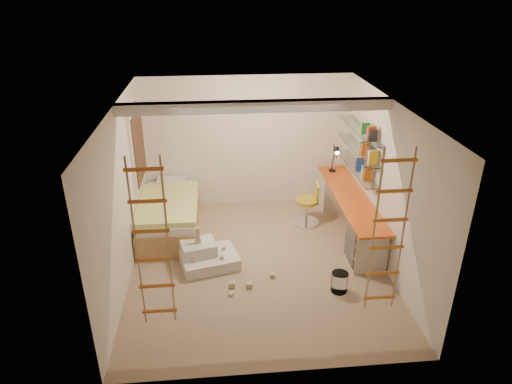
{
  "coord_description": "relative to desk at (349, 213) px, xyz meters",
  "views": [
    {
      "loc": [
        -0.61,
        -6.16,
        4.21
      ],
      "look_at": [
        0.0,
        0.3,
        1.15
      ],
      "focal_mm": 32.0,
      "sensor_mm": 36.0,
      "label": 1
    }
  ],
  "objects": [
    {
      "name": "desk",
      "position": [
        0.0,
        0.0,
        0.0
      ],
      "size": [
        0.56,
        2.8,
        0.75
      ],
      "color": "#E35A1A",
      "rests_on": "floor"
    },
    {
      "name": "shelves",
      "position": [
        0.15,
        0.27,
        1.1
      ],
      "size": [
        0.25,
        1.8,
        0.71
      ],
      "color": "white",
      "rests_on": "wall_right"
    },
    {
      "name": "rope_ladder_right",
      "position": [
        -0.37,
        -2.61,
        1.11
      ],
      "size": [
        0.41,
        0.04,
        2.13
      ],
      "primitive_type": null,
      "color": "orange",
      "rests_on": "ceiling"
    },
    {
      "name": "window_blind",
      "position": [
        -3.65,
        0.64,
        1.15
      ],
      "size": [
        0.02,
        1.0,
        1.2
      ],
      "primitive_type": "cube",
      "color": "#4C2D1E",
      "rests_on": "window_frame"
    },
    {
      "name": "rope_ladder_left",
      "position": [
        -3.07,
        -2.61,
        1.11
      ],
      "size": [
        0.41,
        0.04,
        2.13
      ],
      "primitive_type": null,
      "color": "#C36121",
      "rests_on": "ceiling"
    },
    {
      "name": "bed",
      "position": [
        -3.2,
        0.36,
        -0.07
      ],
      "size": [
        1.02,
        2.0,
        0.69
      ],
      "color": "#AD7F51",
      "rests_on": "floor"
    },
    {
      "name": "ceiling_beam",
      "position": [
        -1.72,
        -0.56,
        2.12
      ],
      "size": [
        4.0,
        0.18,
        0.16
      ],
      "primitive_type": "cube",
      "color": "white",
      "rests_on": "ceiling"
    },
    {
      "name": "toy_blocks",
      "position": [
        -2.32,
        -1.06,
        -0.15
      ],
      "size": [
        1.28,
        1.02,
        0.66
      ],
      "color": "#CCB284",
      "rests_on": "floor"
    },
    {
      "name": "play_platform",
      "position": [
        -2.54,
        -0.79,
        -0.25
      ],
      "size": [
        1.01,
        0.87,
        0.39
      ],
      "color": "silver",
      "rests_on": "floor"
    },
    {
      "name": "waste_bin",
      "position": [
        -0.59,
        -1.67,
        -0.25
      ],
      "size": [
        0.25,
        0.25,
        0.31
      ],
      "primitive_type": "cylinder",
      "color": "white",
      "rests_on": "floor"
    },
    {
      "name": "window_frame",
      "position": [
        -3.69,
        0.64,
        1.15
      ],
      "size": [
        0.06,
        1.15,
        1.35
      ],
      "primitive_type": "cube",
      "color": "white",
      "rests_on": "wall_left"
    },
    {
      "name": "swivel_chair",
      "position": [
        -0.66,
        0.38,
        -0.1
      ],
      "size": [
        0.53,
        0.53,
        0.83
      ],
      "color": "#AF9321",
      "rests_on": "floor"
    },
    {
      "name": "task_lamp",
      "position": [
        -0.05,
        0.96,
        0.73
      ],
      "size": [
        0.14,
        0.36,
        0.57
      ],
      "color": "black",
      "rests_on": "desk"
    },
    {
      "name": "floor",
      "position": [
        -1.72,
        -0.86,
        -0.4
      ],
      "size": [
        4.5,
        4.5,
        0.0
      ],
      "primitive_type": "plane",
      "color": "#998063",
      "rests_on": "ground"
    },
    {
      "name": "books",
      "position": [
        0.15,
        0.27,
        1.19
      ],
      "size": [
        0.14,
        0.64,
        0.92
      ],
      "color": "orange",
      "rests_on": "shelves"
    }
  ]
}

